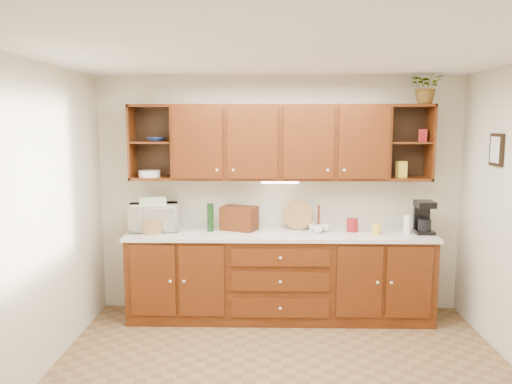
{
  "coord_description": "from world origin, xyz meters",
  "views": [
    {
      "loc": [
        -0.14,
        -3.75,
        2.09
      ],
      "look_at": [
        -0.25,
        1.15,
        1.42
      ],
      "focal_mm": 35.0,
      "sensor_mm": 36.0,
      "label": 1
    }
  ],
  "objects_px": {
    "coffee_maker": "(424,217)",
    "potted_plant": "(427,86)",
    "bread_box": "(239,218)",
    "microwave": "(154,217)"
  },
  "relations": [
    {
      "from": "coffee_maker",
      "to": "potted_plant",
      "type": "relative_size",
      "value": 0.97
    },
    {
      "from": "microwave",
      "to": "bread_box",
      "type": "xyz_separation_m",
      "value": [
        0.92,
        0.05,
        -0.01
      ]
    },
    {
      "from": "coffee_maker",
      "to": "bread_box",
      "type": "bearing_deg",
      "value": 178.03
    },
    {
      "from": "microwave",
      "to": "potted_plant",
      "type": "relative_size",
      "value": 1.46
    },
    {
      "from": "bread_box",
      "to": "coffee_maker",
      "type": "xyz_separation_m",
      "value": [
        1.96,
        -0.1,
        0.04
      ]
    },
    {
      "from": "potted_plant",
      "to": "microwave",
      "type": "bearing_deg",
      "value": -180.0
    },
    {
      "from": "microwave",
      "to": "coffee_maker",
      "type": "distance_m",
      "value": 2.88
    },
    {
      "from": "microwave",
      "to": "potted_plant",
      "type": "bearing_deg",
      "value": -11.3
    },
    {
      "from": "microwave",
      "to": "bread_box",
      "type": "relative_size",
      "value": 1.41
    },
    {
      "from": "coffee_maker",
      "to": "potted_plant",
      "type": "xyz_separation_m",
      "value": [
        -0.01,
        0.05,
        1.36
      ]
    }
  ]
}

